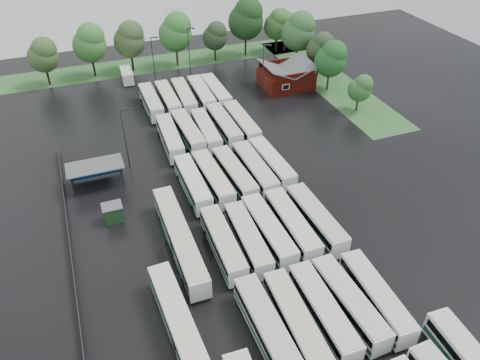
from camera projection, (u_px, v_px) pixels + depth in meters
name	position (u px, v px, depth m)	size (l,w,h in m)	color
ground	(259.00, 252.00, 59.26)	(160.00, 160.00, 0.00)	black
brick_building	(286.00, 78.00, 97.21)	(10.07, 8.60, 5.39)	maroon
wash_shed	(95.00, 167.00, 69.13)	(8.20, 4.20, 3.58)	#2D2D30
utility_hut	(113.00, 213.00, 63.31)	(2.70, 2.20, 2.62)	#173B1B
grass_strip_north	(159.00, 63.00, 108.59)	(80.00, 10.00, 0.01)	#2E5F2B
grass_strip_east	(327.00, 79.00, 101.20)	(10.00, 50.00, 0.01)	#2E5F2B
west_fence	(71.00, 251.00, 58.56)	(0.10, 50.00, 1.20)	#2D2D30
bus_r1c0	(267.00, 328.00, 47.86)	(2.76, 12.35, 3.43)	white
bus_r1c1	(296.00, 322.00, 48.47)	(3.03, 12.31, 3.40)	white
bus_r1c2	(323.00, 312.00, 49.51)	(2.78, 12.20, 3.38)	white
bus_r1c3	(349.00, 302.00, 50.49)	(3.00, 12.14, 3.36)	white
bus_r1c4	(376.00, 297.00, 51.16)	(2.90, 11.95, 3.31)	white
bus_r2c0	(223.00, 244.00, 57.81)	(2.79, 12.06, 3.34)	white
bus_r2c1	(248.00, 239.00, 58.48)	(2.95, 11.99, 3.32)	white
bus_r2c2	(269.00, 231.00, 59.60)	(2.77, 12.30, 3.42)	white
bus_r2c3	(292.00, 225.00, 60.49)	(2.79, 12.46, 3.46)	white
bus_r2c4	(316.00, 219.00, 61.39)	(2.92, 12.47, 3.46)	white
bus_r3c0	(193.00, 183.00, 67.83)	(2.59, 11.98, 3.33)	white
bus_r3c1	(213.00, 179.00, 68.73)	(3.02, 12.23, 3.38)	white
bus_r3c2	(234.00, 174.00, 69.62)	(3.14, 12.23, 3.37)	white
bus_r3c3	(255.00, 169.00, 70.55)	(2.85, 12.44, 3.45)	white
bus_r3c4	(272.00, 163.00, 71.96)	(3.02, 12.14, 3.35)	white
bus_r4c0	(170.00, 138.00, 78.08)	(3.07, 12.18, 3.36)	white
bus_r4c1	(188.00, 132.00, 79.46)	(2.96, 12.33, 3.41)	white
bus_r4c2	(206.00, 131.00, 79.94)	(2.95, 11.96, 3.31)	white
bus_r4c3	(224.00, 126.00, 81.24)	(2.68, 12.35, 3.43)	white
bus_r4c4	(241.00, 123.00, 81.93)	(2.75, 12.44, 3.46)	white
bus_r5c0	(151.00, 102.00, 88.60)	(2.59, 11.97, 3.33)	white
bus_r5c1	(168.00, 99.00, 89.46)	(2.63, 12.06, 3.35)	white
bus_r5c2	(184.00, 97.00, 90.20)	(3.15, 12.40, 3.42)	white
bus_r5c3	(201.00, 94.00, 91.07)	(2.98, 12.45, 3.45)	white
bus_r5c4	(216.00, 92.00, 91.91)	(2.69, 12.29, 3.42)	white
artic_bus_west_b	(180.00, 238.00, 58.48)	(2.62, 18.43, 3.42)	white
artic_bus_west_c	(183.00, 333.00, 47.41)	(3.35, 17.90, 3.30)	white
minibus	(127.00, 75.00, 99.59)	(2.47, 6.10, 2.63)	white
tree_north_0	(43.00, 55.00, 95.17)	(6.21, 6.21, 10.28)	black
tree_north_1	(90.00, 42.00, 98.26)	(7.05, 7.05, 11.68)	black
tree_north_2	(130.00, 39.00, 100.89)	(6.77, 6.77, 11.21)	black
tree_north_3	(176.00, 31.00, 102.76)	(7.38, 7.38, 12.23)	#3C281D
tree_north_4	(215.00, 36.00, 106.20)	(5.57, 5.57, 9.22)	black
tree_north_5	(247.00, 18.00, 107.42)	(8.16, 8.16, 13.51)	#311E10
tree_north_6	(278.00, 24.00, 110.38)	(6.32, 6.32, 10.47)	black
tree_east_0	(361.00, 88.00, 86.93)	(4.44, 4.42, 7.32)	#332317
tree_east_1	(332.00, 58.00, 93.15)	(6.33, 6.33, 10.49)	#35261C
tree_east_2	(321.00, 48.00, 99.46)	(5.79, 5.79, 9.59)	black
tree_east_3	(299.00, 31.00, 102.84)	(7.44, 7.44, 12.32)	black
tree_east_4	(287.00, 26.00, 111.34)	(5.66, 5.65, 9.35)	black
lamp_post_ne	(264.00, 68.00, 90.32)	(1.69, 0.33, 10.94)	#2D2D30
lamp_post_nw	(125.00, 135.00, 70.86)	(1.59, 0.31, 10.31)	#2D2D30
lamp_post_back_w	(154.00, 57.00, 95.90)	(1.55, 0.30, 10.09)	#2D2D30
lamp_post_back_e	(190.00, 48.00, 100.08)	(1.57, 0.31, 10.20)	#2D2D30
puddle_2	(186.00, 254.00, 58.97)	(7.04, 7.04, 0.01)	black
puddle_3	(306.00, 237.00, 61.42)	(3.51, 3.51, 0.01)	black
puddle_4	(456.00, 350.00, 47.85)	(2.50, 2.50, 0.01)	black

